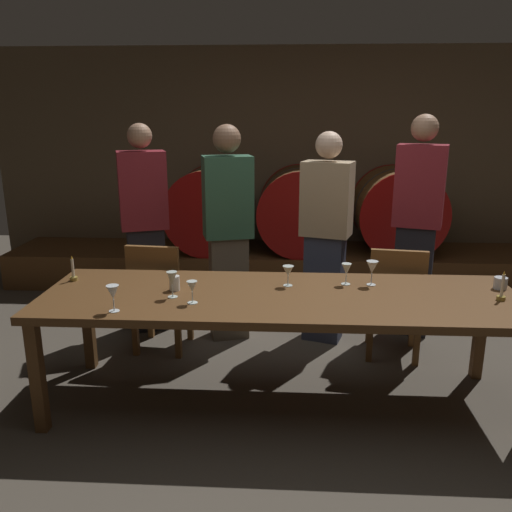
{
  "coord_description": "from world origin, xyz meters",
  "views": [
    {
      "loc": [
        -0.19,
        -3.01,
        1.82
      ],
      "look_at": [
        -0.36,
        0.04,
        0.98
      ],
      "focal_mm": 36.62,
      "sensor_mm": 36.0,
      "label": 1
    }
  ],
  "objects_px": {
    "wine_glass_far_left": "(113,293)",
    "wine_glass_far_right": "(372,268)",
    "guest_far_left": "(145,228)",
    "wine_barrel_right": "(397,211)",
    "cup_right": "(500,283)",
    "candle_right": "(502,293)",
    "wine_glass_center_right": "(288,272)",
    "guest_center_right": "(326,237)",
    "chair_right": "(395,297)",
    "guest_center_left": "(228,232)",
    "dining_table": "(280,303)",
    "candle_left": "(73,274)",
    "wine_glass_center_left": "(192,287)",
    "wine_glass_right": "(346,270)",
    "wine_barrel_left": "(211,209)",
    "wine_barrel_center": "(300,210)",
    "wine_glass_left": "(172,279)",
    "chair_left": "(159,292)",
    "guest_far_right": "(417,225)",
    "cup_left": "(175,283)"
  },
  "relations": [
    {
      "from": "candle_right",
      "to": "wine_glass_center_right",
      "type": "relative_size",
      "value": 1.39
    },
    {
      "from": "chair_right",
      "to": "chair_left",
      "type": "bearing_deg",
      "value": 7.33
    },
    {
      "from": "wine_barrel_left",
      "to": "dining_table",
      "type": "xyz_separation_m",
      "value": [
        0.78,
        -2.49,
        -0.13
      ]
    },
    {
      "from": "wine_barrel_right",
      "to": "guest_far_right",
      "type": "distance_m",
      "value": 1.32
    },
    {
      "from": "wine_glass_far_right",
      "to": "guest_far_left",
      "type": "bearing_deg",
      "value": 151.64
    },
    {
      "from": "guest_center_right",
      "to": "wine_glass_center_right",
      "type": "distance_m",
      "value": 0.9
    },
    {
      "from": "guest_far_right",
      "to": "wine_glass_left",
      "type": "height_order",
      "value": "guest_far_right"
    },
    {
      "from": "wine_barrel_right",
      "to": "cup_right",
      "type": "height_order",
      "value": "wine_barrel_right"
    },
    {
      "from": "guest_far_right",
      "to": "candle_right",
      "type": "distance_m",
      "value": 1.25
    },
    {
      "from": "wine_glass_far_right",
      "to": "candle_right",
      "type": "bearing_deg",
      "value": -18.77
    },
    {
      "from": "guest_far_left",
      "to": "wine_glass_far_right",
      "type": "distance_m",
      "value": 1.96
    },
    {
      "from": "guest_center_right",
      "to": "cup_right",
      "type": "distance_m",
      "value": 1.34
    },
    {
      "from": "chair_right",
      "to": "cup_left",
      "type": "relative_size",
      "value": 9.38
    },
    {
      "from": "chair_left",
      "to": "guest_center_right",
      "type": "relative_size",
      "value": 0.52
    },
    {
      "from": "guest_far_left",
      "to": "wine_glass_right",
      "type": "bearing_deg",
      "value": 129.81
    },
    {
      "from": "chair_right",
      "to": "wine_glass_far_right",
      "type": "bearing_deg",
      "value": 68.22
    },
    {
      "from": "wine_barrel_left",
      "to": "guest_far_left",
      "type": "xyz_separation_m",
      "value": [
        -0.37,
        -1.35,
        0.08
      ]
    },
    {
      "from": "guest_far_right",
      "to": "wine_glass_left",
      "type": "xyz_separation_m",
      "value": [
        -1.75,
        -1.27,
        -0.08
      ]
    },
    {
      "from": "candle_left",
      "to": "guest_far_left",
      "type": "bearing_deg",
      "value": 75.96
    },
    {
      "from": "cup_left",
      "to": "wine_barrel_left",
      "type": "bearing_deg",
      "value": 92.57
    },
    {
      "from": "wine_glass_far_left",
      "to": "cup_right",
      "type": "bearing_deg",
      "value": 12.65
    },
    {
      "from": "chair_left",
      "to": "guest_far_left",
      "type": "distance_m",
      "value": 0.64
    },
    {
      "from": "guest_far_left",
      "to": "cup_left",
      "type": "height_order",
      "value": "guest_far_left"
    },
    {
      "from": "guest_far_left",
      "to": "wine_glass_right",
      "type": "height_order",
      "value": "guest_far_left"
    },
    {
      "from": "wine_glass_left",
      "to": "chair_right",
      "type": "bearing_deg",
      "value": 27.04
    },
    {
      "from": "chair_left",
      "to": "chair_right",
      "type": "xyz_separation_m",
      "value": [
        1.79,
        -0.02,
        0.0
      ]
    },
    {
      "from": "wine_glass_far_left",
      "to": "wine_glass_far_right",
      "type": "height_order",
      "value": "wine_glass_far_right"
    },
    {
      "from": "wine_glass_center_right",
      "to": "dining_table",
      "type": "bearing_deg",
      "value": -105.91
    },
    {
      "from": "wine_barrel_center",
      "to": "wine_glass_left",
      "type": "bearing_deg",
      "value": -107.95
    },
    {
      "from": "wine_glass_right",
      "to": "wine_glass_far_right",
      "type": "bearing_deg",
      "value": -2.13
    },
    {
      "from": "candle_left",
      "to": "wine_glass_center_left",
      "type": "xyz_separation_m",
      "value": [
        0.86,
        -0.38,
        0.05
      ]
    },
    {
      "from": "wine_barrel_center",
      "to": "candle_right",
      "type": "xyz_separation_m",
      "value": [
        1.13,
        -2.53,
        -0.03
      ]
    },
    {
      "from": "guest_far_left",
      "to": "guest_center_left",
      "type": "bearing_deg",
      "value": 150.23
    },
    {
      "from": "wine_barrel_center",
      "to": "wine_glass_left",
      "type": "distance_m",
      "value": 2.71
    },
    {
      "from": "guest_far_left",
      "to": "wine_glass_far_left",
      "type": "height_order",
      "value": "guest_far_left"
    },
    {
      "from": "candle_left",
      "to": "cup_left",
      "type": "xyz_separation_m",
      "value": [
        0.71,
        -0.15,
        0.0
      ]
    },
    {
      "from": "wine_barrel_left",
      "to": "wine_glass_left",
      "type": "xyz_separation_m",
      "value": [
        0.12,
        -2.58,
        0.04
      ]
    },
    {
      "from": "chair_left",
      "to": "guest_center_left",
      "type": "relative_size",
      "value": 0.51
    },
    {
      "from": "chair_left",
      "to": "wine_glass_far_left",
      "type": "xyz_separation_m",
      "value": [
        0.01,
        -1.04,
        0.36
      ]
    },
    {
      "from": "chair_right",
      "to": "wine_glass_right",
      "type": "relative_size",
      "value": 6.24
    },
    {
      "from": "candle_right",
      "to": "wine_glass_left",
      "type": "distance_m",
      "value": 1.97
    },
    {
      "from": "chair_right",
      "to": "guest_center_left",
      "type": "bearing_deg",
      "value": -6.83
    },
    {
      "from": "wine_glass_far_left",
      "to": "wine_glass_left",
      "type": "bearing_deg",
      "value": 41.78
    },
    {
      "from": "wine_glass_far_left",
      "to": "chair_left",
      "type": "bearing_deg",
      "value": 90.29
    },
    {
      "from": "dining_table",
      "to": "chair_left",
      "type": "relative_size",
      "value": 3.35
    },
    {
      "from": "wine_glass_far_left",
      "to": "wine_glass_far_right",
      "type": "xyz_separation_m",
      "value": [
        1.52,
        0.55,
        0.01
      ]
    },
    {
      "from": "dining_table",
      "to": "guest_far_left",
      "type": "xyz_separation_m",
      "value": [
        -1.14,
        1.14,
        0.21
      ]
    },
    {
      "from": "wine_barrel_center",
      "to": "wine_glass_right",
      "type": "relative_size",
      "value": 6.37
    },
    {
      "from": "chair_right",
      "to": "candle_right",
      "type": "relative_size",
      "value": 4.76
    },
    {
      "from": "wine_barrel_right",
      "to": "guest_center_right",
      "type": "xyz_separation_m",
      "value": [
        -0.86,
        -1.48,
        0.05
      ]
    }
  ]
}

